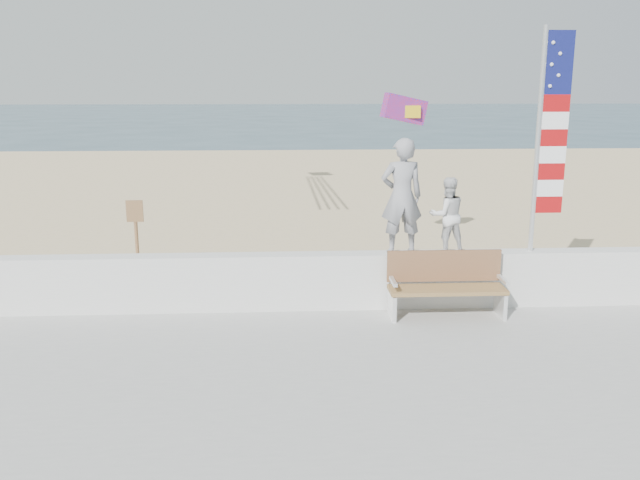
{
  "coord_description": "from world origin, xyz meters",
  "views": [
    {
      "loc": [
        -0.35,
        -8.41,
        3.75
      ],
      "look_at": [
        0.2,
        1.8,
        1.35
      ],
      "focal_mm": 38.0,
      "sensor_mm": 36.0,
      "label": 1
    }
  ],
  "objects_px": {
    "adult": "(402,196)",
    "bench": "(446,284)",
    "flag": "(547,131)",
    "child": "(447,215)"
  },
  "relations": [
    {
      "from": "adult",
      "to": "bench",
      "type": "relative_size",
      "value": 1.01
    },
    {
      "from": "bench",
      "to": "flag",
      "type": "height_order",
      "value": "flag"
    },
    {
      "from": "adult",
      "to": "child",
      "type": "relative_size",
      "value": 1.51
    },
    {
      "from": "child",
      "to": "bench",
      "type": "distance_m",
      "value": 1.1
    },
    {
      "from": "flag",
      "to": "bench",
      "type": "bearing_deg",
      "value": -164.09
    },
    {
      "from": "adult",
      "to": "bench",
      "type": "xyz_separation_m",
      "value": [
        0.65,
        -0.45,
        -1.3
      ]
    },
    {
      "from": "adult",
      "to": "flag",
      "type": "height_order",
      "value": "flag"
    },
    {
      "from": "child",
      "to": "flag",
      "type": "distance_m",
      "value": 2.0
    },
    {
      "from": "child",
      "to": "bench",
      "type": "xyz_separation_m",
      "value": [
        -0.08,
        -0.45,
        -1.0
      ]
    },
    {
      "from": "adult",
      "to": "child",
      "type": "height_order",
      "value": "adult"
    }
  ]
}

